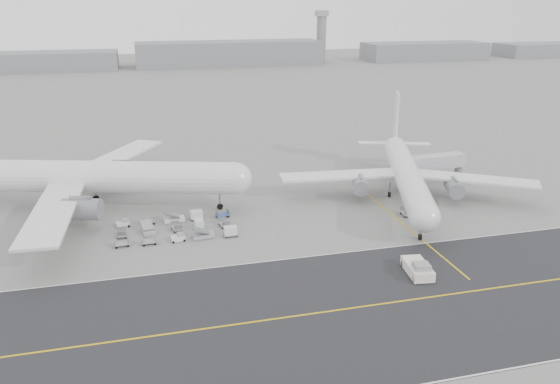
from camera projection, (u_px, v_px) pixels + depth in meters
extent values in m
plane|color=gray|center=(244.00, 257.00, 84.80)|extent=(700.00, 700.00, 0.00)
cube|color=#29292B|center=(309.00, 314.00, 69.52)|extent=(220.00, 32.00, 0.02)
cube|color=gold|center=(309.00, 314.00, 69.51)|extent=(220.00, 0.30, 0.01)
cube|color=silver|center=(279.00, 260.00, 83.94)|extent=(220.00, 0.25, 0.01)
cube|color=gold|center=(406.00, 226.00, 96.32)|extent=(0.30, 40.00, 0.01)
cylinder|color=gray|center=(321.00, 39.00, 345.41)|extent=(6.00, 6.00, 28.00)
cube|color=#939298|center=(322.00, 13.00, 340.23)|extent=(7.00, 7.00, 3.50)
cylinder|color=white|center=(96.00, 177.00, 102.97)|extent=(52.79, 20.93, 6.10)
sphere|color=white|center=(236.00, 178.00, 102.01)|extent=(5.98, 5.98, 5.98)
cube|color=white|center=(53.00, 212.00, 88.14)|extent=(7.74, 29.47, 0.45)
cube|color=white|center=(117.00, 157.00, 118.41)|extent=(20.40, 28.48, 0.45)
cylinder|color=gray|center=(82.00, 209.00, 93.30)|extent=(7.30, 5.47, 3.78)
cylinder|color=gray|center=(122.00, 171.00, 114.09)|extent=(7.30, 5.47, 3.78)
cylinder|color=black|center=(220.00, 206.00, 104.02)|extent=(1.25, 0.81, 1.15)
cylinder|color=black|center=(82.00, 212.00, 101.49)|extent=(1.25, 0.81, 1.15)
cylinder|color=black|center=(96.00, 198.00, 108.39)|extent=(1.25, 0.81, 1.15)
cylinder|color=gray|center=(220.00, 199.00, 103.49)|extent=(0.36, 0.36, 3.20)
cylinder|color=white|center=(407.00, 176.00, 107.26)|extent=(19.17, 42.85, 5.00)
sphere|color=white|center=(425.00, 217.00, 86.77)|extent=(4.90, 4.90, 4.90)
cone|color=white|center=(395.00, 145.00, 128.62)|extent=(7.07, 9.53, 4.50)
cube|color=white|center=(396.00, 115.00, 126.81)|extent=(2.06, 4.69, 10.65)
cube|color=white|center=(376.00, 143.00, 129.70)|extent=(8.33, 4.90, 0.25)
cube|color=white|center=(413.00, 144.00, 128.97)|extent=(8.33, 4.90, 0.25)
cube|color=white|center=(340.00, 175.00, 109.57)|extent=(24.35, 7.53, 0.45)
cube|color=white|center=(474.00, 179.00, 107.37)|extent=(22.94, 17.61, 0.45)
cylinder|color=gray|center=(361.00, 185.00, 107.64)|extent=(4.69, 6.05, 3.10)
cylinder|color=gray|center=(454.00, 188.00, 106.13)|extent=(4.69, 6.05, 3.10)
cylinder|color=black|center=(420.00, 237.00, 90.80)|extent=(0.83, 1.19, 1.08)
cylinder|color=black|center=(389.00, 194.00, 110.54)|extent=(0.83, 1.19, 1.08)
cylinder|color=black|center=(419.00, 195.00, 110.04)|extent=(0.83, 1.19, 1.08)
cylinder|color=gray|center=(421.00, 230.00, 90.36)|extent=(0.36, 0.36, 2.63)
cube|color=white|center=(417.00, 269.00, 79.44)|extent=(3.83, 6.63, 1.42)
cube|color=#939298|center=(422.00, 267.00, 77.75)|extent=(2.48, 2.30, 0.91)
cylinder|color=gray|center=(408.00, 259.00, 83.16)|extent=(0.50, 2.64, 0.16)
cylinder|color=black|center=(414.00, 280.00, 77.14)|extent=(0.52, 0.96, 0.91)
cylinder|color=black|center=(432.00, 279.00, 77.44)|extent=(0.52, 0.96, 0.91)
cylinder|color=black|center=(403.00, 264.00, 81.70)|extent=(0.52, 0.96, 0.91)
cylinder|color=black|center=(420.00, 263.00, 82.00)|extent=(0.52, 0.96, 0.91)
cylinder|color=gray|center=(458.00, 171.00, 120.28)|extent=(1.70, 1.70, 4.26)
cube|color=#939298|center=(457.00, 179.00, 120.87)|extent=(2.97, 2.97, 0.74)
cube|color=silver|center=(430.00, 162.00, 117.11)|extent=(16.14, 4.20, 2.77)
cube|color=#939298|center=(399.00, 165.00, 114.81)|extent=(1.53, 3.49, 3.19)
cylinder|color=black|center=(458.00, 177.00, 122.29)|extent=(0.37, 0.66, 0.64)
imported|color=black|center=(415.00, 271.00, 78.47)|extent=(0.82, 0.67, 1.94)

